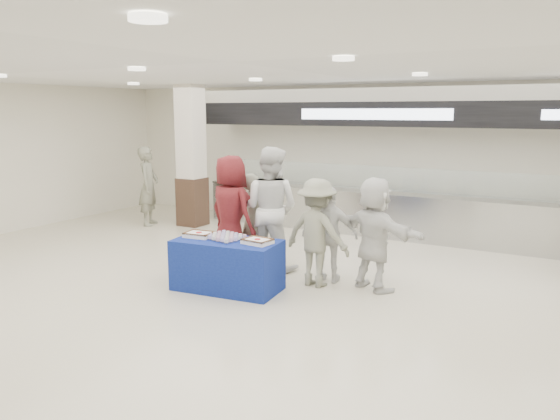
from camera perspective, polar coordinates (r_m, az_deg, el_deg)
The scene contains 14 objects.
ground at distance 7.31m, azimuth -4.96°, elevation -10.69°, with size 14.00×14.00×0.00m, color beige.
serving_line at distance 11.76m, azimuth 10.04°, elevation 3.04°, with size 8.70×0.85×2.80m.
column_left at distance 12.64m, azimuth -9.26°, elevation 5.26°, with size 0.55×0.55×3.20m.
display_table at distance 8.13m, azimuth -5.53°, elevation -5.74°, with size 1.55×0.78×0.75m, color navy.
sheet_cake_left at distance 8.29m, azimuth -8.47°, elevation -2.49°, with size 0.44×0.36×0.09m.
sheet_cake_right at distance 7.79m, azimuth -2.37°, elevation -3.23°, with size 0.42×0.34×0.09m.
cupcake_tray at distance 8.09m, azimuth -5.76°, elevation -2.81°, with size 0.52×0.43×0.07m.
civilian_maroon at distance 9.10m, azimuth -5.15°, elevation -0.26°, with size 0.93×0.61×1.90m, color maroon.
soldier_a at distance 9.48m, azimuth -2.90°, elevation -0.85°, with size 0.57×0.37×1.56m, color slate.
chef_tall at distance 9.03m, azimuth -1.02°, elevation 0.16°, with size 0.99×0.77×2.05m, color white.
chef_short at distance 8.40m, azimuth 5.19°, elevation -2.59°, with size 0.88×0.36×1.49m, color white.
soldier_b at distance 8.20m, azimuth 3.87°, elevation -2.39°, with size 1.06×0.61×1.63m, color slate.
civilian_white at distance 8.11m, azimuth 9.84°, elevation -2.46°, with size 1.56×0.50×1.69m, color white.
soldier_bg at distance 12.93m, azimuth -13.56°, elevation 2.44°, with size 0.66×0.43×1.82m, color slate.
Camera 1 is at (3.90, -5.61, 2.62)m, focal length 35.00 mm.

